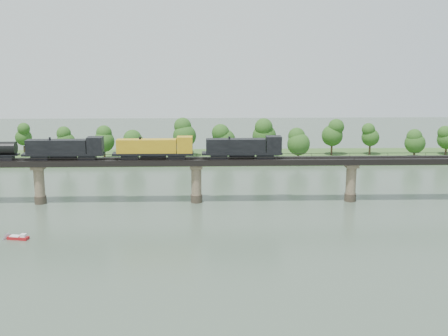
{
  "coord_description": "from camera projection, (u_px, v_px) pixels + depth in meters",
  "views": [
    {
      "loc": [
        3.03,
        -109.92,
        39.85
      ],
      "look_at": [
        7.11,
        30.0,
        9.0
      ],
      "focal_mm": 45.0,
      "sensor_mm": 36.0,
      "label": 1
    }
  ],
  "objects": [
    {
      "name": "bridge_superstructure",
      "position": [
        196.0,
        157.0,
        142.53
      ],
      "size": [
        220.0,
        4.9,
        0.75
      ],
      "color": "black",
      "rests_on": "bridge"
    },
    {
      "name": "far_treeline",
      "position": [
        175.0,
        137.0,
        192.26
      ],
      "size": [
        289.06,
        17.54,
        13.6
      ],
      "color": "#382619",
      "rests_on": "far_bank"
    },
    {
      "name": "ground",
      "position": [
        194.0,
        242.0,
        115.79
      ],
      "size": [
        400.0,
        400.0,
        0.0
      ],
      "primitive_type": "plane",
      "color": "#39483A",
      "rests_on": "ground"
    },
    {
      "name": "freight_train",
      "position": [
        124.0,
        148.0,
        141.49
      ],
      "size": [
        82.62,
        3.22,
        5.69
      ],
      "color": "black",
      "rests_on": "bridge"
    },
    {
      "name": "motorboat",
      "position": [
        18.0,
        237.0,
        117.3
      ],
      "size": [
        4.59,
        2.43,
        1.22
      ],
      "rotation": [
        0.0,
        0.0,
        -0.21
      ],
      "color": "maroon",
      "rests_on": "ground"
    },
    {
      "name": "bridge",
      "position": [
        196.0,
        182.0,
        143.9
      ],
      "size": [
        236.0,
        30.0,
        11.5
      ],
      "color": "#473A2D",
      "rests_on": "ground"
    },
    {
      "name": "far_bank",
      "position": [
        199.0,
        157.0,
        198.59
      ],
      "size": [
        300.0,
        24.0,
        1.6
      ],
      "primitive_type": "cube",
      "color": "#2E5020",
      "rests_on": "ground"
    }
  ]
}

